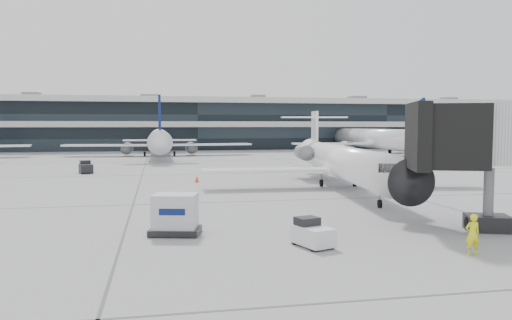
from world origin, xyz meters
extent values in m
plane|color=gray|center=(0.00, 0.00, 0.00)|extent=(220.00, 220.00, 0.00)
cube|color=black|center=(0.00, 82.00, 5.00)|extent=(170.00, 22.00, 10.00)
cylinder|color=white|center=(6.71, 4.89, 2.24)|extent=(5.44, 23.57, 2.63)
cone|color=black|center=(5.13, -8.09, 2.24)|extent=(2.95, 3.03, 2.63)
cone|color=white|center=(8.31, 18.07, 2.54)|extent=(2.86, 3.40, 2.50)
cube|color=white|center=(0.53, 6.63, 1.56)|extent=(10.85, 3.08, 0.21)
cube|color=white|center=(13.13, 5.10, 1.56)|extent=(11.02, 4.53, 0.21)
cylinder|color=slate|center=(5.74, 13.07, 2.63)|extent=(1.85, 3.47, 1.46)
cylinder|color=slate|center=(9.61, 12.60, 2.63)|extent=(1.85, 3.47, 1.46)
cube|color=white|center=(8.24, 17.49, 4.59)|extent=(0.58, 2.55, 4.39)
cube|color=white|center=(8.29, 17.87, 6.15)|extent=(7.16, 2.40, 0.16)
cylinder|color=black|center=(5.59, -4.31, 0.27)|extent=(0.24, 0.56, 0.55)
cylinder|color=black|center=(5.49, 7.01, 0.31)|extent=(0.31, 0.65, 0.62)
cylinder|color=black|center=(8.40, 6.65, 0.31)|extent=(0.31, 0.65, 0.62)
cube|color=black|center=(6.07, -11.20, 4.74)|extent=(3.95, 4.37, 3.16)
cylinder|color=slate|center=(7.88, -11.82, 1.58)|extent=(0.50, 0.50, 3.16)
cube|color=black|center=(7.88, -11.82, 0.40)|extent=(2.44, 2.16, 0.79)
imported|color=#F7FF1A|center=(4.25, -15.82, 0.85)|extent=(0.64, 0.45, 1.69)
cube|color=silver|center=(-1.73, -13.24, 0.48)|extent=(1.69, 2.19, 0.79)
cube|color=black|center=(-1.87, -12.82, 1.01)|extent=(1.16, 1.05, 0.44)
cylinder|color=black|center=(-2.41, -12.73, 0.19)|extent=(0.27, 0.42, 0.39)
cylinder|color=black|center=(-1.49, -12.42, 0.19)|extent=(0.27, 0.42, 0.39)
cylinder|color=black|center=(-1.97, -14.06, 0.19)|extent=(0.27, 0.42, 0.39)
cylinder|color=black|center=(-1.05, -13.75, 0.19)|extent=(0.27, 0.42, 0.39)
cube|color=black|center=(-7.54, -9.64, 0.19)|extent=(2.70, 2.24, 0.29)
cube|color=silver|center=(-7.54, -9.64, 1.15)|extent=(2.35, 1.97, 1.65)
cone|color=#FF450D|center=(-4.79, 12.38, 0.31)|extent=(0.40, 0.40, 0.62)
cube|color=#FF450D|center=(-4.79, 12.38, 0.02)|extent=(0.50, 0.50, 0.03)
cube|color=black|center=(-16.14, 23.65, 0.55)|extent=(1.82, 2.45, 0.90)
cube|color=black|center=(-16.27, 24.13, 1.14)|extent=(1.29, 1.15, 0.50)
cylinder|color=black|center=(-16.88, 24.27, 0.22)|extent=(0.29, 0.47, 0.44)
cylinder|color=black|center=(-15.82, 24.56, 0.22)|extent=(0.29, 0.47, 0.44)
cylinder|color=black|center=(-16.46, 22.74, 0.22)|extent=(0.29, 0.47, 0.44)
cylinder|color=black|center=(-15.40, 23.02, 0.22)|extent=(0.29, 0.47, 0.44)
camera|label=1|loc=(-8.34, -33.82, 5.30)|focal=35.00mm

